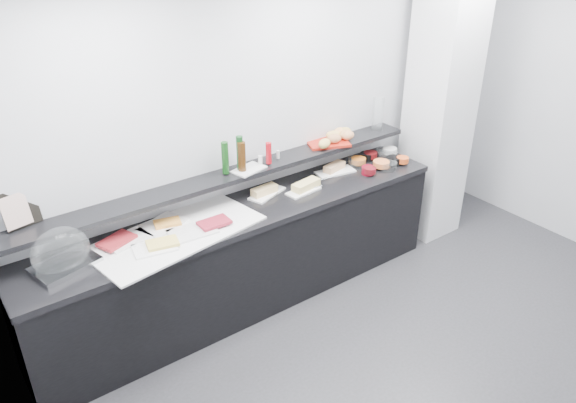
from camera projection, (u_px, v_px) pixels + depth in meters
ground at (458, 383)px, 4.02m from camera, size 5.00×5.00×0.00m
back_wall at (292, 127)px, 4.81m from camera, size 5.00×0.02×2.70m
column at (440, 104)px, 5.34m from camera, size 0.50×0.50×2.70m
buffet_cabinet at (246, 259)px, 4.66m from camera, size 3.60×0.60×0.85m
counter_top at (244, 212)px, 4.45m from camera, size 3.62×0.62×0.05m
wall_shelf at (231, 176)px, 4.45m from camera, size 3.60×0.25×0.04m
cloche_base at (65, 265)px, 3.72m from camera, size 0.46×0.36×0.04m
cloche_dome at (61, 252)px, 3.68m from camera, size 0.41×0.29×0.34m
linen_runner at (176, 234)px, 4.10m from camera, size 1.34×0.78×0.01m
platter_meat_a at (128, 240)px, 4.00m from camera, size 0.35×0.26×0.01m
food_meat_a at (117, 241)px, 3.95m from camera, size 0.29×0.24×0.02m
platter_salmon at (163, 225)px, 4.18m from camera, size 0.40×0.34×0.01m
food_salmon at (167, 223)px, 4.17m from camera, size 0.22×0.17×0.02m
platter_cheese at (155, 248)px, 3.90m from camera, size 0.33×0.25×0.01m
food_cheese at (163, 243)px, 3.92m from camera, size 0.24×0.18×0.02m
platter_meat_b at (192, 232)px, 4.10m from camera, size 0.35×0.25×0.01m
food_meat_b at (214, 223)px, 4.18m from camera, size 0.24×0.15×0.02m
sandwich_plate_left at (267, 194)px, 4.66m from camera, size 0.37×0.25×0.01m
sandwich_food_left at (264, 190)px, 4.64m from camera, size 0.23×0.10×0.06m
tongs_left at (273, 196)px, 4.59m from camera, size 0.15×0.07×0.01m
sandwich_plate_mid at (303, 191)px, 4.71m from camera, size 0.32×0.16×0.01m
sandwich_food_mid at (306, 185)px, 4.72m from camera, size 0.27×0.14×0.06m
tongs_mid at (314, 188)px, 4.74m from camera, size 0.16×0.04×0.01m
sandwich_plate_right at (335, 172)px, 5.04m from camera, size 0.38×0.21×0.01m
sandwich_food_right at (334, 167)px, 5.05m from camera, size 0.24×0.13×0.06m
tongs_right at (327, 178)px, 4.90m from camera, size 0.16×0.02×0.01m
bowl_glass_fruit at (357, 162)px, 5.17m from camera, size 0.19×0.19×0.07m
fill_glass_fruit at (359, 161)px, 5.16m from camera, size 0.16×0.16×0.05m
bowl_black_jam at (366, 157)px, 5.28m from camera, size 0.15×0.15×0.07m
fill_black_jam at (370, 155)px, 5.28m from camera, size 0.15×0.15×0.05m
bowl_glass_cream at (387, 153)px, 5.34m from camera, size 0.25×0.25×0.07m
fill_glass_cream at (390, 151)px, 5.37m from camera, size 0.16×0.16×0.05m
bowl_red_jam at (368, 170)px, 5.00m from camera, size 0.13×0.13×0.07m
fill_red_jam at (370, 170)px, 4.97m from camera, size 0.11×0.11×0.05m
bowl_glass_salmon at (388, 166)px, 5.10m from camera, size 0.18×0.18×0.07m
fill_glass_salmon at (381, 164)px, 5.10m from camera, size 0.18×0.18×0.05m
bowl_black_fruit at (394, 161)px, 5.19m from camera, size 0.18×0.18×0.07m
fill_black_fruit at (403, 160)px, 5.18m from camera, size 0.15×0.15×0.05m
framed_print at (20, 208)px, 3.67m from camera, size 0.24×0.11×0.26m
print_art at (16, 211)px, 3.63m from camera, size 0.18×0.09×0.22m
condiment_tray at (249, 169)px, 4.50m from camera, size 0.30×0.22×0.01m
bottle_green_a at (225, 158)px, 4.36m from camera, size 0.06×0.06×0.26m
bottle_brown at (242, 157)px, 4.41m from camera, size 0.08×0.08×0.24m
bottle_green_b at (240, 153)px, 4.42m from camera, size 0.06×0.06×0.28m
bottle_hot at (269, 153)px, 4.54m from camera, size 0.06×0.06×0.18m
shaker_salt at (260, 160)px, 4.56m from camera, size 0.04×0.04×0.07m
shaker_pepper at (278, 154)px, 4.66m from camera, size 0.03×0.03×0.07m
bread_tray at (328, 143)px, 4.98m from camera, size 0.43×0.37×0.02m
bread_roll_n at (340, 132)px, 5.08m from camera, size 0.14×0.09×0.08m
bread_roll_ne at (345, 132)px, 5.09m from camera, size 0.15×0.12×0.08m
bread_roll_sw at (324, 144)px, 4.83m from camera, size 0.16×0.13×0.08m
bread_roll_s at (334, 139)px, 4.93m from camera, size 0.15×0.12×0.08m
bread_roll_se at (348, 136)px, 5.00m from camera, size 0.13×0.08×0.08m
bread_roll_midw at (333, 135)px, 5.01m from camera, size 0.16×0.13×0.08m
bread_roll_mide at (346, 134)px, 5.03m from camera, size 0.15×0.11×0.08m
carafe at (378, 114)px, 5.24m from camera, size 0.11×0.11×0.30m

